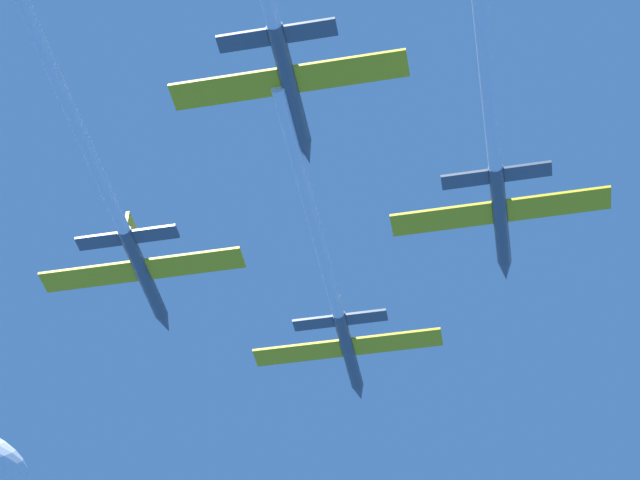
% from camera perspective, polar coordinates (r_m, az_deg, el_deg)
% --- Properties ---
extents(jet_lead, '(17.74, 39.44, 2.94)m').
position_cam_1_polar(jet_lead, '(97.40, 0.63, -2.62)').
color(jet_lead, '#4C5660').
extents(jet_left_wing, '(17.74, 43.88, 2.94)m').
position_cam_1_polar(jet_left_wing, '(88.48, -11.12, 2.80)').
color(jet_left_wing, '#4C5660').
extents(jet_right_wing, '(17.74, 40.01, 2.94)m').
position_cam_1_polar(jet_right_wing, '(84.74, 8.91, 5.47)').
color(jet_right_wing, '#4C5660').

